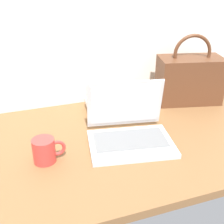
% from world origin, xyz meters
% --- Properties ---
extents(desk, '(1.60, 0.76, 0.03)m').
position_xyz_m(desk, '(0.00, 0.00, 0.01)').
color(desk, brown).
rests_on(desk, ground).
extents(laptop, '(0.35, 0.31, 0.22)m').
position_xyz_m(laptop, '(0.11, -0.02, 0.08)').
color(laptop, silver).
rests_on(laptop, desk).
extents(coffee_mug, '(0.11, 0.08, 0.09)m').
position_xyz_m(coffee_mug, '(-0.21, -0.06, 0.07)').
color(coffee_mug, red).
rests_on(coffee_mug, desk).
extents(handbag, '(0.33, 0.22, 0.33)m').
position_xyz_m(handbag, '(0.53, 0.23, 0.15)').
color(handbag, '#59331E').
rests_on(handbag, desk).
extents(book_stack, '(0.20, 0.17, 0.05)m').
position_xyz_m(book_stack, '(0.11, 0.24, 0.06)').
color(book_stack, '#D8BF4C').
rests_on(book_stack, desk).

